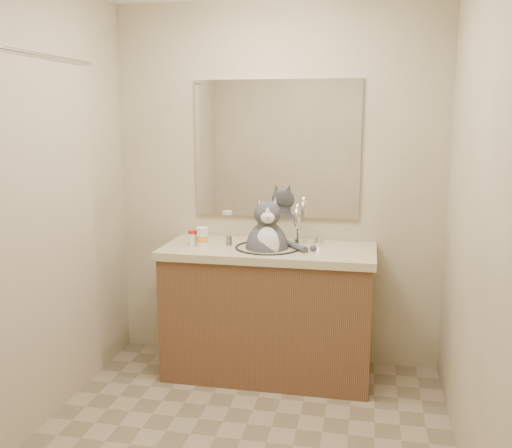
{
  "coord_description": "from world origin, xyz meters",
  "views": [
    {
      "loc": [
        0.62,
        -2.49,
        1.66
      ],
      "look_at": [
        -0.02,
        0.65,
        1.06
      ],
      "focal_mm": 40.0,
      "sensor_mm": 36.0,
      "label": 1
    }
  ],
  "objects_px": {
    "grey_canister": "(229,240)",
    "pill_bottle_orange": "(202,237)",
    "cat": "(267,246)",
    "pill_bottle_redcap": "(193,238)"
  },
  "relations": [
    {
      "from": "pill_bottle_orange",
      "to": "cat",
      "type": "bearing_deg",
      "value": 4.09
    },
    {
      "from": "pill_bottle_redcap",
      "to": "pill_bottle_orange",
      "type": "height_order",
      "value": "pill_bottle_orange"
    },
    {
      "from": "cat",
      "to": "grey_canister",
      "type": "relative_size",
      "value": 9.04
    },
    {
      "from": "pill_bottle_redcap",
      "to": "pill_bottle_orange",
      "type": "distance_m",
      "value": 0.07
    },
    {
      "from": "grey_canister",
      "to": "pill_bottle_orange",
      "type": "bearing_deg",
      "value": -156.95
    },
    {
      "from": "pill_bottle_redcap",
      "to": "grey_canister",
      "type": "distance_m",
      "value": 0.23
    },
    {
      "from": "pill_bottle_redcap",
      "to": "grey_canister",
      "type": "bearing_deg",
      "value": 11.85
    },
    {
      "from": "cat",
      "to": "grey_canister",
      "type": "distance_m",
      "value": 0.26
    },
    {
      "from": "cat",
      "to": "pill_bottle_orange",
      "type": "xyz_separation_m",
      "value": [
        -0.41,
        -0.03,
        0.04
      ]
    },
    {
      "from": "grey_canister",
      "to": "cat",
      "type": "bearing_deg",
      "value": -8.31
    }
  ]
}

